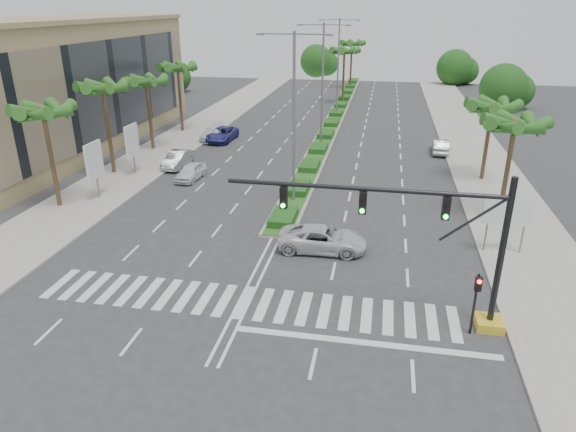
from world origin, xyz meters
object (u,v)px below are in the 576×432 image
at_px(car_parked_a, 191,172).
at_px(car_right, 440,146).
at_px(car_parked_b, 178,159).
at_px(car_parked_c, 222,134).
at_px(car_parked_d, 213,133).
at_px(car_crossing, 323,239).

height_order(car_parked_a, car_right, car_right).
distance_m(car_parked_b, car_parked_c, 9.95).
xyz_separation_m(car_parked_b, car_parked_c, (1.05, 9.90, 0.00)).
relative_size(car_parked_c, car_parked_d, 1.04).
height_order(car_parked_b, car_crossing, car_crossing).
height_order(car_parked_a, car_parked_c, car_parked_c).
bearing_deg(car_parked_d, car_crossing, -60.50).
xyz_separation_m(car_crossing, car_right, (8.72, 23.51, -0.04)).
bearing_deg(car_parked_b, car_parked_c, 85.57).
distance_m(car_crossing, car_right, 25.07).
xyz_separation_m(car_parked_c, car_crossing, (13.83, -24.27, 0.02)).
bearing_deg(car_crossing, car_parked_d, 29.75).
bearing_deg(car_parked_c, car_parked_d, 167.33).
bearing_deg(car_parked_c, car_right, 0.22).
xyz_separation_m(car_parked_a, car_parked_c, (-1.36, 13.03, 0.05)).
bearing_deg(car_right, car_parked_a, 32.70).
xyz_separation_m(car_parked_b, car_right, (23.60, 9.13, -0.02)).
height_order(car_parked_d, car_right, car_parked_d).
height_order(car_parked_d, car_crossing, car_crossing).
height_order(car_parked_a, car_parked_d, car_parked_d).
xyz_separation_m(car_parked_a, car_crossing, (12.47, -11.25, 0.07)).
height_order(car_parked_c, car_right, car_parked_c).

